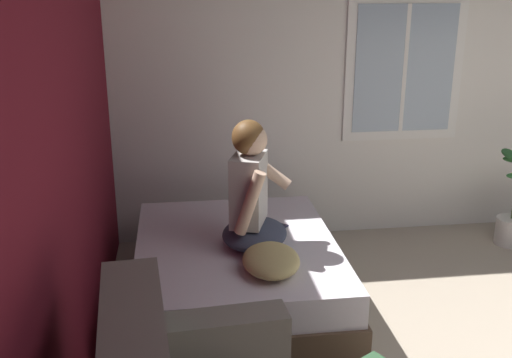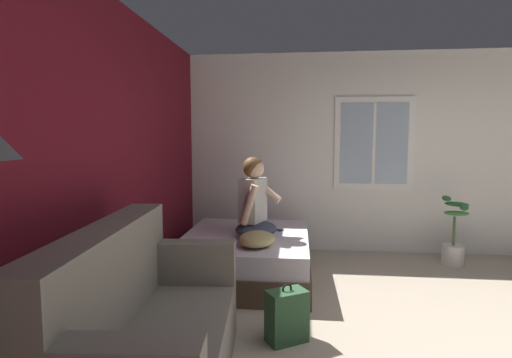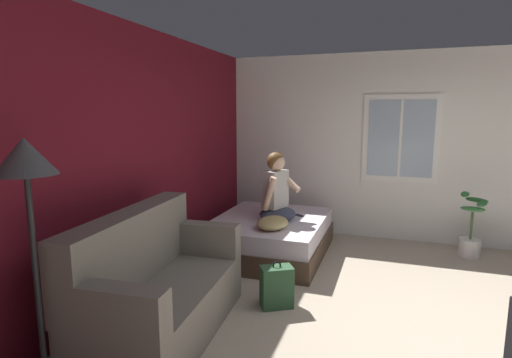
{
  "view_description": "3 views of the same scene",
  "coord_description": "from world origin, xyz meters",
  "views": [
    {
      "loc": [
        -2.16,
        2.35,
        2.22
      ],
      "look_at": [
        0.93,
        1.93,
        1.17
      ],
      "focal_mm": 42.0,
      "sensor_mm": 36.0,
      "label": 1
    },
    {
      "loc": [
        -2.71,
        1.4,
        1.55
      ],
      "look_at": [
        0.85,
        1.78,
        1.19
      ],
      "focal_mm": 28.0,
      "sensor_mm": 36.0,
      "label": 2
    },
    {
      "loc": [
        -3.24,
        0.49,
        1.83
      ],
      "look_at": [
        1.05,
        1.97,
        1.09
      ],
      "focal_mm": 28.0,
      "sensor_mm": 36.0,
      "label": 3
    }
  ],
  "objects": [
    {
      "name": "throw_pillow",
      "position": [
        1.18,
        1.8,
        0.55
      ],
      "size": [
        0.5,
        0.39,
        0.14
      ],
      "primitive_type": "ellipsoid",
      "rotation": [
        0.0,
        0.0,
        -0.06
      ],
      "color": "tan",
      "rests_on": "bed"
    },
    {
      "name": "couch",
      "position": [
        -0.55,
        2.29,
        0.39
      ],
      "size": [
        1.76,
        0.95,
        1.04
      ],
      "color": "slate",
      "rests_on": "ground"
    },
    {
      "name": "cell_phone",
      "position": [
        1.88,
        1.64,
        0.48
      ],
      "size": [
        0.14,
        0.16,
        0.01
      ],
      "primitive_type": "cube",
      "rotation": [
        0.0,
        0.0,
        5.63
      ],
      "color": "black",
      "rests_on": "bed"
    },
    {
      "name": "bed",
      "position": [
        1.63,
        1.98,
        0.24
      ],
      "size": [
        1.75,
        1.42,
        0.48
      ],
      "color": "#4C3828",
      "rests_on": "ground"
    },
    {
      "name": "ground_plane",
      "position": [
        0.0,
        0.0,
        0.0
      ],
      "size": [
        40.0,
        40.0,
        0.0
      ],
      "primitive_type": "plane",
      "color": "tan"
    },
    {
      "name": "person_seated",
      "position": [
        1.58,
        1.87,
        0.84
      ],
      "size": [
        0.63,
        0.58,
        0.88
      ],
      "color": "#383D51",
      "rests_on": "bed"
    },
    {
      "name": "floor_lamp",
      "position": [
        -1.49,
        2.52,
        1.43
      ],
      "size": [
        0.36,
        0.36,
        1.7
      ],
      "color": "black",
      "rests_on": "ground"
    },
    {
      "name": "backpack",
      "position": [
        0.23,
        1.48,
        0.19
      ],
      "size": [
        0.34,
        0.35,
        0.46
      ],
      "color": "#2D5133",
      "rests_on": "ground"
    },
    {
      "name": "potted_plant",
      "position": [
        2.32,
        -0.51,
        0.3
      ],
      "size": [
        0.39,
        0.37,
        0.85
      ],
      "color": "silver",
      "rests_on": "ground"
    },
    {
      "name": "wall_side_with_window",
      "position": [
        2.88,
        0.0,
        1.35
      ],
      "size": [
        0.19,
        7.21,
        2.7
      ],
      "color": "silver",
      "rests_on": "ground"
    },
    {
      "name": "wall_back_accent",
      "position": [
        0.0,
        2.99,
        1.35
      ],
      "size": [
        10.6,
        0.16,
        2.7
      ],
      "primitive_type": "cube",
      "color": "maroon",
      "rests_on": "ground"
    }
  ]
}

